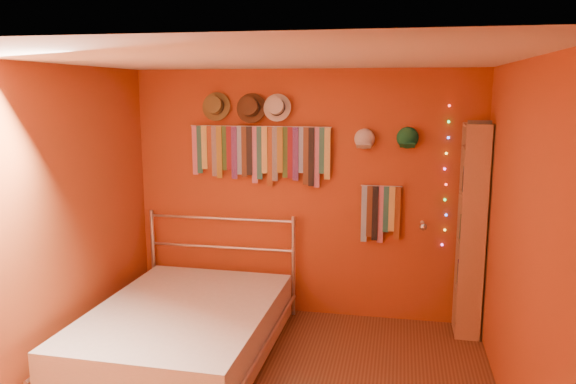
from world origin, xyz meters
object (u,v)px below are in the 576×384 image
Objects in this scene: bookshelf at (476,230)px; tie_rack at (261,151)px; bed at (183,330)px; reading_lamp at (423,226)px.

tie_rack is at bearing 175.76° from bookshelf.
bookshelf reaches higher than tie_rack.
bed is (-2.51, -0.97, -0.78)m from bookshelf.
tie_rack reaches higher than bed.
bed is at bearing -158.99° from bookshelf.
bed is at bearing -110.78° from tie_rack.
reading_lamp is 0.48m from bookshelf.
tie_rack is 4.73× the size of reading_lamp.
reading_lamp is 2.38m from bed.
tie_rack is 1.74m from reading_lamp.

